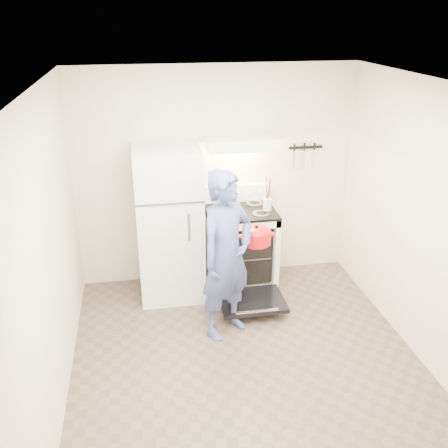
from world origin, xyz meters
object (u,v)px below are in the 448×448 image
Objects in this scene: person at (227,256)px; dutch_oven at (256,237)px; refrigerator at (169,224)px; tea_kettle at (226,193)px; stove_body at (241,249)px.

dutch_oven is at bearing -3.38° from person.
refrigerator is 4.74× the size of dutch_oven.
refrigerator reaches higher than dutch_oven.
tea_kettle is 1.10m from person.
person is at bearing -148.84° from dutch_oven.
dutch_oven is at bearing -79.96° from tea_kettle.
refrigerator is 1.06m from dutch_oven.
tea_kettle is at bearing 100.04° from dutch_oven.
refrigerator is 0.74m from tea_kettle.
refrigerator is 5.54× the size of tea_kettle.
tea_kettle reaches higher than stove_body.
stove_body is 0.54× the size of person.
person reaches higher than refrigerator.
refrigerator reaches higher than tea_kettle.
refrigerator is at bearing 140.91° from dutch_oven.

